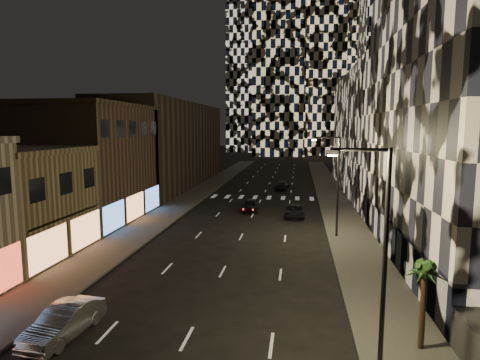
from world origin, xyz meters
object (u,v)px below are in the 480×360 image
(car_dark_rightlane, at_px, (295,211))
(palm_tree, at_px, (425,277))
(streetlight_near, at_px, (379,242))
(car_silver_parked, at_px, (64,322))
(streetlight_far, at_px, (335,179))
(car_dark_midlane, at_px, (250,205))
(car_dark_oncoming, at_px, (282,185))

(car_dark_rightlane, bearing_deg, palm_tree, -76.66)
(car_dark_rightlane, xyz_separation_m, palm_tree, (5.86, -26.38, 2.81))
(streetlight_near, distance_m, car_silver_parked, 14.88)
(palm_tree, bearing_deg, streetlight_near, -146.87)
(car_dark_rightlane, bearing_deg, streetlight_far, -64.61)
(streetlight_far, bearing_deg, car_dark_midlane, 130.82)
(car_dark_oncoming, bearing_deg, streetlight_far, 107.56)
(car_dark_oncoming, bearing_deg, car_silver_parked, 85.92)
(streetlight_far, relative_size, car_dark_oncoming, 1.91)
(car_silver_parked, distance_m, car_dark_rightlane, 29.52)
(car_silver_parked, xyz_separation_m, car_dark_oncoming, (8.31, 47.77, -0.07))
(car_dark_rightlane, bearing_deg, car_silver_parked, -110.15)
(car_dark_rightlane, bearing_deg, car_dark_oncoming, 97.19)
(car_silver_parked, bearing_deg, car_dark_midlane, 86.26)
(car_silver_parked, relative_size, palm_tree, 1.15)
(car_silver_parked, xyz_separation_m, palm_tree, (16.42, 1.19, 2.71))
(car_silver_parked, height_order, car_dark_oncoming, car_silver_parked)
(streetlight_near, distance_m, car_dark_oncoming, 48.64)
(car_dark_midlane, relative_size, car_dark_rightlane, 0.93)
(car_dark_rightlane, relative_size, palm_tree, 1.17)
(car_dark_oncoming, distance_m, palm_tree, 47.36)
(car_dark_midlane, bearing_deg, car_silver_parked, -102.64)
(streetlight_near, xyz_separation_m, car_dark_rightlane, (-3.59, 27.86, -4.70))
(car_dark_oncoming, bearing_deg, streetlight_near, 102.72)
(palm_tree, bearing_deg, car_silver_parked, -175.84)
(car_dark_midlane, xyz_separation_m, car_dark_oncoming, (3.01, 17.81, -0.06))
(car_silver_parked, bearing_deg, palm_tree, 10.44)
(car_silver_parked, height_order, palm_tree, palm_tree)
(streetlight_far, height_order, car_dark_midlane, streetlight_far)
(car_dark_midlane, height_order, car_dark_oncoming, car_dark_midlane)
(streetlight_near, bearing_deg, car_dark_rightlane, 97.35)
(streetlight_near, distance_m, palm_tree, 3.30)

